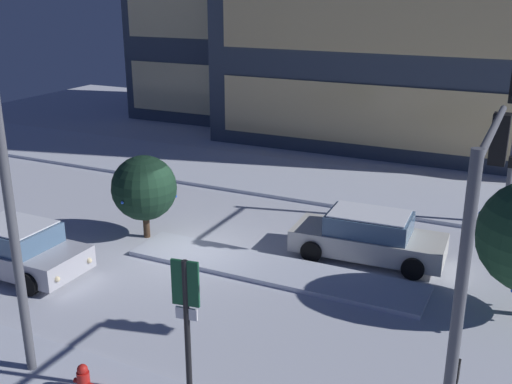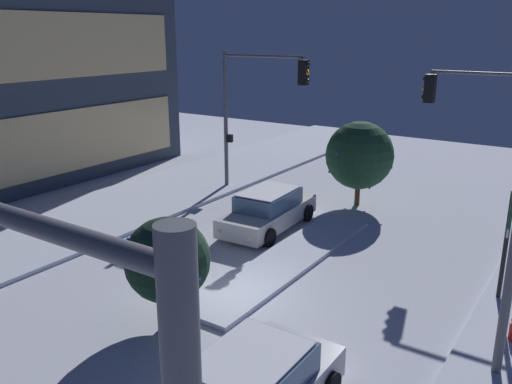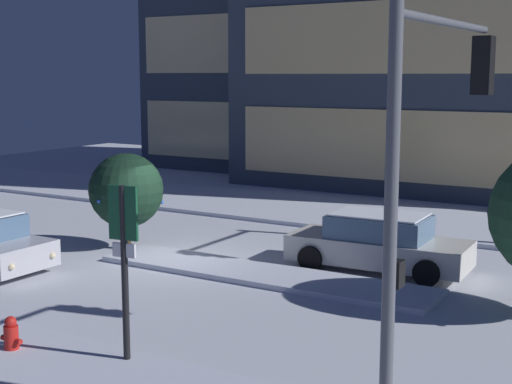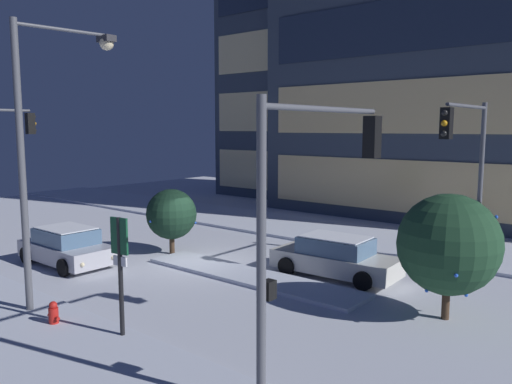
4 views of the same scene
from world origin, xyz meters
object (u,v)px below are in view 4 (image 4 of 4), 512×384
(street_lamp_arched, at_px, (48,127))
(fire_hydrant, at_px, (54,315))
(decorated_tree_median, at_px, (171,214))
(car_near, at_px, (67,247))
(decorated_tree_left_of_median, at_px, (449,244))
(traffic_light_corner_far_right, at_px, (468,158))
(car_far, at_px, (335,257))
(traffic_light_corner_near_right, at_px, (315,191))
(parking_info_sign, at_px, (120,262))

(street_lamp_arched, distance_m, fire_hydrant, 5.32)
(decorated_tree_median, bearing_deg, car_near, -116.90)
(fire_hydrant, height_order, decorated_tree_left_of_median, decorated_tree_left_of_median)
(traffic_light_corner_far_right, distance_m, street_lamp_arched, 14.00)
(car_far, xyz_separation_m, traffic_light_corner_near_right, (3.62, -6.99, 3.40))
(street_lamp_arched, distance_m, parking_info_sign, 4.89)
(street_lamp_arched, bearing_deg, traffic_light_corner_far_right, -30.86)
(parking_info_sign, bearing_deg, fire_hydrant, 100.85)
(traffic_light_corner_near_right, distance_m, decorated_tree_median, 12.27)
(car_far, relative_size, decorated_tree_median, 1.70)
(car_near, relative_size, street_lamp_arched, 0.53)
(car_far, height_order, fire_hydrant, car_far)
(traffic_light_corner_near_right, xyz_separation_m, decorated_tree_median, (-10.75, 5.41, -2.38))
(traffic_light_corner_near_right, height_order, traffic_light_corner_far_right, traffic_light_corner_far_right)
(traffic_light_corner_near_right, bearing_deg, street_lamp_arched, 97.90)
(car_far, height_order, parking_info_sign, parking_info_sign)
(traffic_light_corner_far_right, relative_size, fire_hydrant, 8.47)
(parking_info_sign, bearing_deg, decorated_tree_left_of_median, -49.14)
(car_near, bearing_deg, parking_info_sign, -20.95)
(traffic_light_corner_far_right, relative_size, decorated_tree_median, 2.25)
(car_near, xyz_separation_m, decorated_tree_median, (1.92, 3.78, 1.02))
(traffic_light_corner_near_right, relative_size, traffic_light_corner_far_right, 0.94)
(decorated_tree_median, bearing_deg, traffic_light_corner_near_right, -26.70)
(car_far, relative_size, decorated_tree_left_of_median, 1.33)
(street_lamp_arched, bearing_deg, decorated_tree_left_of_median, -48.96)
(traffic_light_corner_near_right, distance_m, parking_info_sign, 5.48)
(fire_hydrant, bearing_deg, traffic_light_corner_near_right, 16.41)
(traffic_light_corner_near_right, distance_m, street_lamp_arched, 8.62)
(decorated_tree_left_of_median, bearing_deg, fire_hydrant, -136.83)
(traffic_light_corner_far_right, distance_m, fire_hydrant, 14.44)
(traffic_light_corner_far_right, height_order, street_lamp_arched, street_lamp_arched)
(traffic_light_corner_near_right, bearing_deg, traffic_light_corner_far_right, 0.28)
(traffic_light_corner_near_right, relative_size, decorated_tree_median, 2.13)
(parking_info_sign, distance_m, decorated_tree_median, 8.94)
(fire_hydrant, distance_m, parking_info_sign, 2.78)
(traffic_light_corner_far_right, relative_size, parking_info_sign, 1.99)
(traffic_light_corner_far_right, bearing_deg, street_lamp_arched, -36.99)
(parking_info_sign, bearing_deg, street_lamp_arched, 79.18)
(fire_hydrant, bearing_deg, parking_info_sign, 18.99)
(street_lamp_arched, relative_size, decorated_tree_median, 2.98)
(car_far, xyz_separation_m, decorated_tree_left_of_median, (4.56, -1.61, 1.45))
(car_near, relative_size, decorated_tree_median, 1.56)
(car_near, height_order, traffic_light_corner_far_right, traffic_light_corner_far_right)
(parking_info_sign, bearing_deg, car_far, -16.84)
(car_far, distance_m, fire_hydrant, 9.65)
(traffic_light_corner_near_right, height_order, parking_info_sign, traffic_light_corner_near_right)
(decorated_tree_left_of_median, bearing_deg, traffic_light_corner_far_right, 102.15)
(parking_info_sign, height_order, decorated_tree_median, parking_info_sign)
(car_far, distance_m, traffic_light_corner_far_right, 5.90)
(traffic_light_corner_near_right, xyz_separation_m, street_lamp_arched, (-8.45, -1.17, 1.29))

